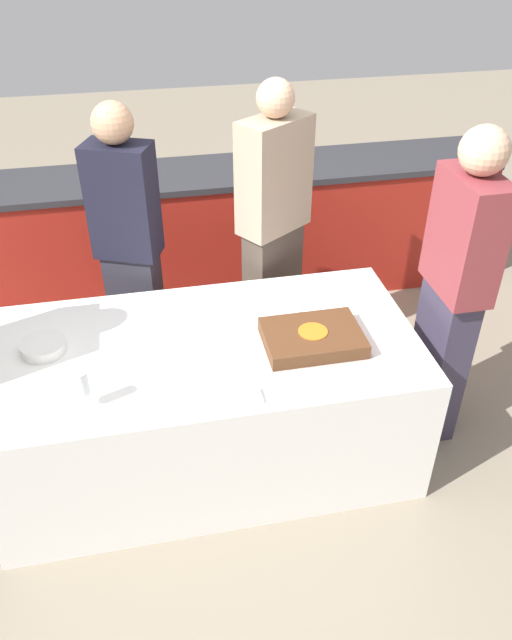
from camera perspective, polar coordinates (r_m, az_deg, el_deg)
ground_plane at (r=3.38m, az=-4.14°, el=-11.97°), size 14.00×14.00×0.00m
back_counter at (r=4.36m, az=-7.35°, el=7.55°), size 4.40×0.58×0.92m
dining_table at (r=3.12m, az=-4.42°, el=-7.46°), size 1.99×1.00×0.73m
cake at (r=2.86m, az=5.19°, el=-1.65°), size 0.48×0.36×0.08m
plate_stack at (r=2.98m, az=-18.86°, el=-2.31°), size 0.20×0.20×0.05m
wine_glass at (r=2.57m, az=-15.61°, el=-5.63°), size 0.07×0.07×0.18m
side_plate_near_cake at (r=3.12m, az=2.31°, el=1.30°), size 0.21×0.21×0.00m
utensil_pile at (r=2.58m, az=-1.41°, el=-7.16°), size 0.17×0.09×0.02m
person_cutting_cake at (r=3.47m, az=1.58°, el=8.01°), size 0.44×0.39×1.70m
person_seated_right at (r=3.14m, az=17.64°, el=2.65°), size 0.21×0.39×1.66m
person_standing_back at (r=3.41m, az=-11.51°, el=6.34°), size 0.38×0.31×1.64m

